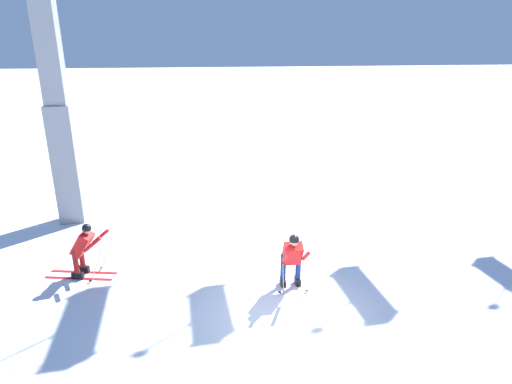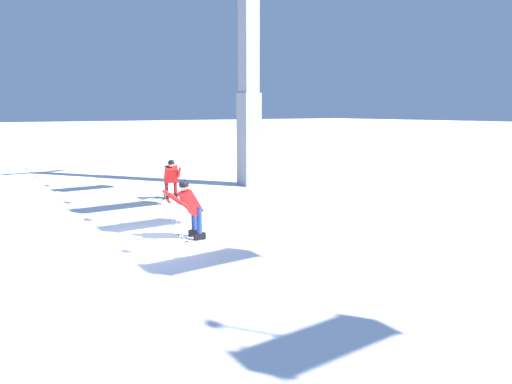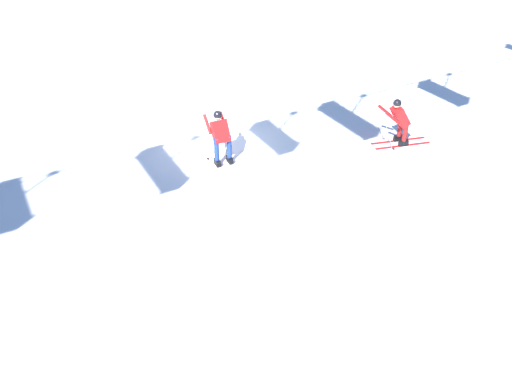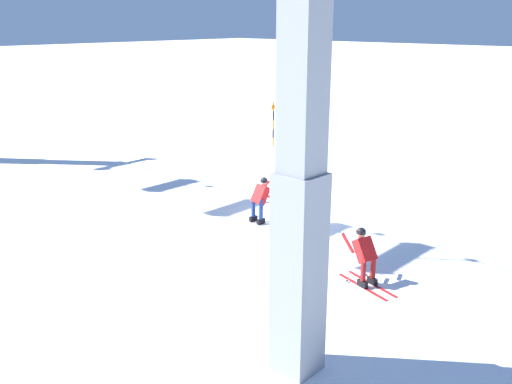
# 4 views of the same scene
# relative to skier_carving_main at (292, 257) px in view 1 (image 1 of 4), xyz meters

# --- Properties ---
(ground_plane) EXTENTS (260.00, 260.00, 0.00)m
(ground_plane) POSITION_rel_skier_carving_main_xyz_m (-0.49, -1.00, -0.84)
(ground_plane) COLOR white
(skier_carving_main) EXTENTS (0.74, 1.78, 1.59)m
(skier_carving_main) POSITION_rel_skier_carving_main_xyz_m (0.00, 0.00, 0.00)
(skier_carving_main) COLOR white
(skier_carving_main) RESTS_ON ground_plane
(lift_tower_near) EXTENTS (0.75, 2.78, 11.93)m
(lift_tower_near) POSITION_rel_skier_carving_main_xyz_m (-5.94, 5.51, 4.14)
(lift_tower_near) COLOR gray
(lift_tower_near) RESTS_ON ground_plane
(skier_distant_uphill) EXTENTS (1.76, 0.97, 1.55)m
(skier_distant_uphill) POSITION_rel_skier_carving_main_xyz_m (-4.87, 1.58, -0.03)
(skier_distant_uphill) COLOR red
(skier_distant_uphill) RESTS_ON ground_plane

